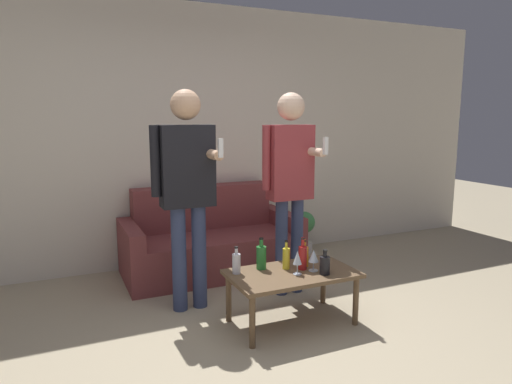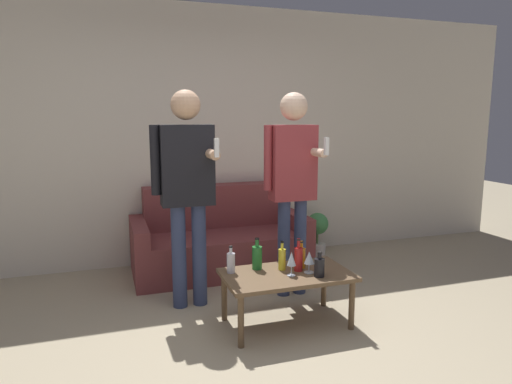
{
  "view_description": "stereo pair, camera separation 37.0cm",
  "coord_description": "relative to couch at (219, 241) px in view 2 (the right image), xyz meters",
  "views": [
    {
      "loc": [
        -1.19,
        -2.37,
        1.56
      ],
      "look_at": [
        0.32,
        0.97,
        0.95
      ],
      "focal_mm": 32.0,
      "sensor_mm": 36.0,
      "label": 1
    },
    {
      "loc": [
        -0.84,
        -2.5,
        1.56
      ],
      "look_at": [
        0.32,
        0.97,
        0.95
      ],
      "focal_mm": 32.0,
      "sensor_mm": 36.0,
      "label": 2
    }
  ],
  "objects": [
    {
      "name": "potted_plant",
      "position": [
        1.19,
        0.15,
        -0.01
      ],
      "size": [
        0.25,
        0.25,
        0.48
      ],
      "color": "silver",
      "rests_on": "ground_plane"
    },
    {
      "name": "bottle_orange",
      "position": [
        -0.22,
        -1.26,
        0.19
      ],
      "size": [
        0.06,
        0.06,
        0.21
      ],
      "color": "silver",
      "rests_on": "coffee_table"
    },
    {
      "name": "coffee_table",
      "position": [
        0.18,
        -1.4,
        0.06
      ],
      "size": [
        0.95,
        0.55,
        0.41
      ],
      "color": "brown",
      "rests_on": "ground_plane"
    },
    {
      "name": "ground_plane",
      "position": [
        -0.23,
        -1.91,
        -0.3
      ],
      "size": [
        16.0,
        16.0,
        0.0
      ],
      "primitive_type": "plane",
      "color": "tan"
    },
    {
      "name": "wine_glass_far",
      "position": [
        0.34,
        -1.45,
        0.22
      ],
      "size": [
        0.08,
        0.08,
        0.16
      ],
      "color": "silver",
      "rests_on": "coffee_table"
    },
    {
      "name": "bottle_clear",
      "position": [
        0.33,
        -1.32,
        0.19
      ],
      "size": [
        0.07,
        0.07,
        0.21
      ],
      "color": "orange",
      "rests_on": "coffee_table"
    },
    {
      "name": "bottle_green",
      "position": [
        -0.01,
        -1.25,
        0.21
      ],
      "size": [
        0.08,
        0.08,
        0.24
      ],
      "color": "#23752D",
      "rests_on": "coffee_table"
    },
    {
      "name": "bottle_dark",
      "position": [
        0.37,
        -1.55,
        0.18
      ],
      "size": [
        0.08,
        0.08,
        0.19
      ],
      "color": "black",
      "rests_on": "coffee_table"
    },
    {
      "name": "couch",
      "position": [
        0.0,
        0.0,
        0.0
      ],
      "size": [
        1.73,
        0.83,
        0.84
      ],
      "color": "brown",
      "rests_on": "ground_plane"
    },
    {
      "name": "bottle_yellow",
      "position": [
        0.28,
        -1.38,
        0.21
      ],
      "size": [
        0.06,
        0.06,
        0.25
      ],
      "color": "#B21E1E",
      "rests_on": "coffee_table"
    },
    {
      "name": "bottle_red",
      "position": [
        0.17,
        -1.32,
        0.2
      ],
      "size": [
        0.06,
        0.06,
        0.22
      ],
      "color": "yellow",
      "rests_on": "coffee_table"
    },
    {
      "name": "wall_back",
      "position": [
        -0.23,
        0.41,
        1.05
      ],
      "size": [
        8.0,
        0.06,
        2.7
      ],
      "color": "beige",
      "rests_on": "ground_plane"
    },
    {
      "name": "wine_glass_near",
      "position": [
        0.19,
        -1.47,
        0.23
      ],
      "size": [
        0.07,
        0.07,
        0.18
      ],
      "color": "silver",
      "rests_on": "coffee_table"
    },
    {
      "name": "person_standing_right",
      "position": [
        0.44,
        -0.86,
        0.77
      ],
      "size": [
        0.45,
        0.44,
        1.76
      ],
      "color": "navy",
      "rests_on": "ground_plane"
    },
    {
      "name": "person_standing_left",
      "position": [
        -0.45,
        -0.82,
        0.76
      ],
      "size": [
        0.49,
        0.45,
        1.76
      ],
      "color": "navy",
      "rests_on": "ground_plane"
    }
  ]
}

